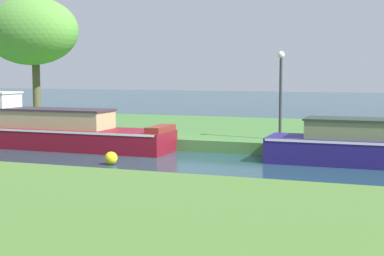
{
  "coord_description": "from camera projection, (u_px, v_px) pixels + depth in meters",
  "views": [
    {
      "loc": [
        6.65,
        -16.02,
        2.74
      ],
      "look_at": [
        0.41,
        1.2,
        0.9
      ],
      "focal_mm": 53.03,
      "sensor_mm": 36.0,
      "label": 1
    }
  ],
  "objects": [
    {
      "name": "maroon_barge",
      "position": [
        48.0,
        130.0,
        20.29
      ],
      "size": [
        8.95,
        1.83,
        1.98
      ],
      "color": "maroon",
      "rests_on": "ground_plane"
    },
    {
      "name": "channel_buoy",
      "position": [
        111.0,
        158.0,
        16.66
      ],
      "size": [
        0.38,
        0.38,
        0.38
      ],
      "primitive_type": "sphere",
      "color": "yellow",
      "rests_on": "ground_plane"
    },
    {
      "name": "navy_narrowboat",
      "position": [
        369.0,
        144.0,
        16.56
      ],
      "size": [
        5.57,
        1.76,
        1.36
      ],
      "color": "navy",
      "rests_on": "ground_plane"
    },
    {
      "name": "ground_plane",
      "position": [
        166.0,
        160.0,
        17.51
      ],
      "size": [
        120.0,
        120.0,
        0.0
      ],
      "primitive_type": "plane",
      "color": "#1E3D49"
    },
    {
      "name": "lamp_post",
      "position": [
        281.0,
        84.0,
        19.29
      ],
      "size": [
        0.24,
        0.24,
        3.01
      ],
      "color": "#333338",
      "rests_on": "riverbank_far"
    },
    {
      "name": "willow_tree_left",
      "position": [
        31.0,
        31.0,
        27.14
      ],
      "size": [
        4.85,
        3.47,
        5.89
      ],
      "color": "brown",
      "rests_on": "riverbank_far"
    },
    {
      "name": "riverbank_far",
      "position": [
        229.0,
        131.0,
        24.04
      ],
      "size": [
        72.0,
        10.0,
        0.4
      ],
      "primitive_type": "cube",
      "color": "#437537",
      "rests_on": "ground_plane"
    }
  ]
}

